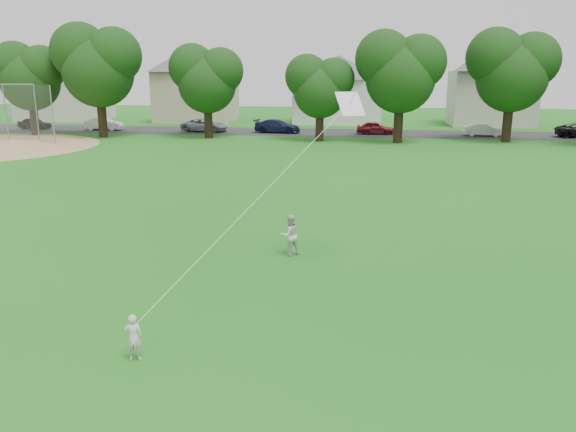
# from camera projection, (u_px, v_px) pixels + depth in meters

# --- Properties ---
(ground) EXTENTS (160.00, 160.00, 0.00)m
(ground) POSITION_uv_depth(u_px,v_px,m) (198.00, 340.00, 12.08)
(ground) COLOR #1C6016
(ground) RESTS_ON ground
(street) EXTENTS (90.00, 7.00, 0.01)m
(street) POSITION_uv_depth(u_px,v_px,m) (332.00, 133.00, 52.31)
(street) COLOR #2D2D30
(street) RESTS_ON ground
(toddler) EXTENTS (0.40, 0.30, 0.99)m
(toddler) POSITION_uv_depth(u_px,v_px,m) (134.00, 337.00, 11.10)
(toddler) COLOR silver
(toddler) RESTS_ON ground
(older_boy) EXTENTS (0.81, 0.78, 1.31)m
(older_boy) POSITION_uv_depth(u_px,v_px,m) (290.00, 235.00, 17.45)
(older_boy) COLOR silver
(older_boy) RESTS_ON ground
(kite) EXTENTS (2.49, 3.52, 8.31)m
(kite) POSITION_uv_depth(u_px,v_px,m) (259.00, 197.00, 13.20)
(kite) COLOR white
(kite) RESTS_ON ground
(baseball_backstop) EXTENTS (10.36, 2.10, 4.53)m
(baseball_backstop) POSITION_uv_depth(u_px,v_px,m) (2.00, 113.00, 45.86)
(baseball_backstop) COLOR gray
(baseball_backstop) RESTS_ON ground
(tree_row) EXTENTS (81.09, 9.10, 9.82)m
(tree_row) POSITION_uv_depth(u_px,v_px,m) (365.00, 67.00, 44.64)
(tree_row) COLOR black
(tree_row) RESTS_ON ground
(parked_cars) EXTENTS (71.40, 2.29, 1.27)m
(parked_cars) POSITION_uv_depth(u_px,v_px,m) (392.00, 128.00, 50.43)
(parked_cars) COLOR black
(parked_cars) RESTS_ON ground
(house_row) EXTENTS (77.06, 13.43, 10.16)m
(house_row) POSITION_uv_depth(u_px,v_px,m) (332.00, 78.00, 60.78)
(house_row) COLOR silver
(house_row) RESTS_ON ground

